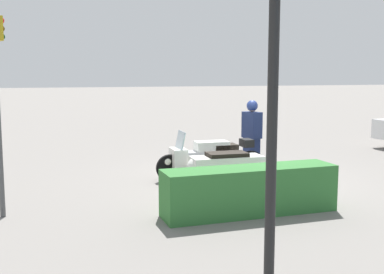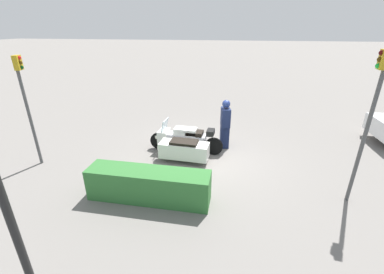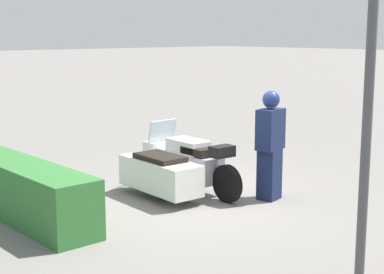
# 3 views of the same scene
# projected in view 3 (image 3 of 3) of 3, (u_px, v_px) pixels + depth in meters

# --- Properties ---
(ground_plane) EXTENTS (160.00, 160.00, 0.00)m
(ground_plane) POSITION_uv_depth(u_px,v_px,m) (205.00, 202.00, 9.49)
(ground_plane) COLOR slate
(police_motorcycle) EXTENTS (2.62, 1.37, 1.14)m
(police_motorcycle) POSITION_uv_depth(u_px,v_px,m) (170.00, 167.00, 9.94)
(police_motorcycle) COLOR black
(police_motorcycle) RESTS_ON ground
(officer_rider) EXTENTS (0.39, 0.54, 1.78)m
(officer_rider) POSITION_uv_depth(u_px,v_px,m) (270.00, 143.00, 9.50)
(officer_rider) COLOR #192347
(officer_rider) RESTS_ON ground
(hedge_bush_curbside) EXTENTS (3.10, 0.71, 0.82)m
(hedge_bush_curbside) POSITION_uv_depth(u_px,v_px,m) (26.00, 191.00, 8.56)
(hedge_bush_curbside) COLOR #337033
(hedge_bush_curbside) RESTS_ON ground
(traffic_light_far) EXTENTS (0.23, 0.27, 3.68)m
(traffic_light_far) POSITION_uv_depth(u_px,v_px,m) (367.00, 67.00, 5.14)
(traffic_light_far) COLOR #4C4C4C
(traffic_light_far) RESTS_ON ground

